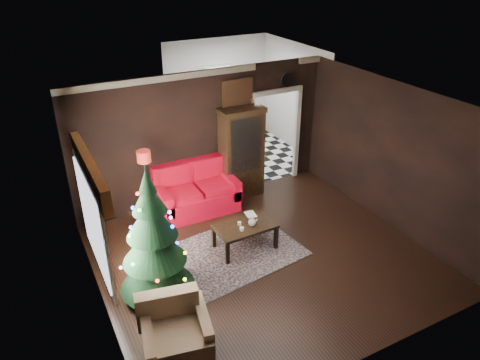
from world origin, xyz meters
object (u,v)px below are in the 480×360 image
curio_cabinet (241,155)px  floor_lamp (147,190)px  coffee_table (245,236)px  kitchen_table (238,150)px  loveseat (197,189)px  wall_clock (287,80)px  armchair (177,334)px  teapot (252,222)px  christmas_tree (153,240)px

curio_cabinet → floor_lamp: curio_cabinet is taller
coffee_table → kitchen_table: (1.54, 3.26, 0.12)m
loveseat → coffee_table: loveseat is taller
coffee_table → wall_clock: (2.09, 2.01, 2.13)m
armchair → teapot: (2.06, 1.71, 0.11)m
loveseat → kitchen_table: 2.45m
curio_cabinet → kitchen_table: bearing=65.6°
christmas_tree → kitchen_table: size_ratio=2.93×
christmas_tree → wall_clock: wall_clock is taller
wall_clock → armchair: bearing=-136.8°
floor_lamp → christmas_tree: bearing=-104.2°
floor_lamp → curio_cabinet: bearing=10.1°
armchair → coffee_table: (1.96, 1.80, -0.21)m
floor_lamp → armchair: 3.32m
loveseat → coffee_table: bearing=-80.9°
floor_lamp → armchair: (-0.65, -3.23, -0.37)m
curio_cabinet → christmas_tree: bearing=-139.4°
curio_cabinet → wall_clock: size_ratio=5.94×
christmas_tree → wall_clock: (3.89, 2.49, 1.33)m
loveseat → wall_clock: bearing=9.7°
curio_cabinet → floor_lamp: size_ratio=1.18×
floor_lamp → coffee_table: (1.32, -1.44, -0.58)m
christmas_tree → armchair: bearing=-97.0°
loveseat → christmas_tree: christmas_tree is taller
curio_cabinet → floor_lamp: bearing=-169.9°
armchair → kitchen_table: size_ratio=1.20×
loveseat → curio_cabinet: bearing=10.8°
loveseat → coffee_table: (0.26, -1.61, -0.25)m
curio_cabinet → christmas_tree: (-2.69, -2.31, 0.10)m
wall_clock → loveseat: bearing=-170.3°
curio_cabinet → kitchen_table: 1.67m
coffee_table → armchair: bearing=-137.5°
loveseat → kitchen_table: loveseat is taller
teapot → christmas_tree: bearing=-168.3°
loveseat → curio_cabinet: 1.25m
loveseat → curio_cabinet: curio_cabinet is taller
teapot → kitchen_table: bearing=66.7°
loveseat → floor_lamp: bearing=-170.7°
curio_cabinet → coffee_table: (-0.89, -1.83, -0.70)m
floor_lamp → wall_clock: bearing=9.6°
floor_lamp → wall_clock: wall_clock is taller
floor_lamp → christmas_tree: size_ratio=0.74×
coffee_table → kitchen_table: bearing=64.7°
curio_cabinet → christmas_tree: christmas_tree is taller
christmas_tree → armchair: size_ratio=2.44×
armchair → teapot: size_ratio=5.61×
coffee_table → christmas_tree: bearing=-165.1°
coffee_table → wall_clock: wall_clock is taller
teapot → loveseat: bearing=102.0°
loveseat → teapot: (0.36, -1.69, 0.07)m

